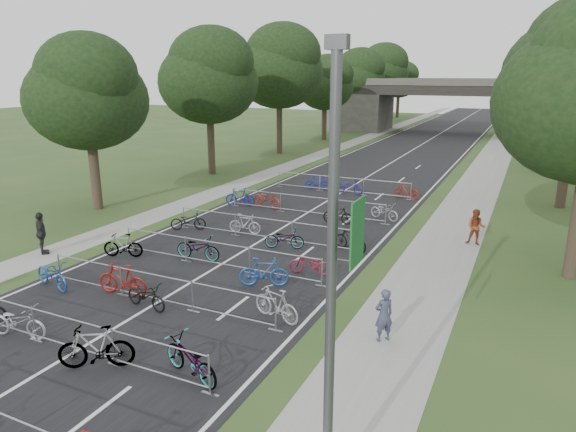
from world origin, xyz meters
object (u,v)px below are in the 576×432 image
overpass_bridge (443,106)px  lamppost (333,282)px  pedestrian_b (476,227)px  pedestrian_c (41,233)px  pedestrian_a (384,315)px

overpass_bridge → lamppost: bearing=-82.5°
pedestrian_b → pedestrian_c: size_ratio=0.89×
overpass_bridge → pedestrian_b: (9.20, -46.49, -2.69)m
lamppost → pedestrian_a: size_ratio=5.02×
overpass_bridge → lamppost: size_ratio=3.78×
pedestrian_a → pedestrian_b: 10.58m
pedestrian_b → lamppost: bearing=-88.9°
lamppost → pedestrian_b: lamppost is taller
pedestrian_c → pedestrian_a: bearing=-148.2°
pedestrian_b → pedestrian_c: 19.40m
pedestrian_b → pedestrian_c: bearing=-146.7°
pedestrian_a → pedestrian_b: size_ratio=0.98×
lamppost → pedestrian_b: (0.87, 16.51, -3.44)m
lamppost → pedestrian_c: (-16.08, 7.07, -3.34)m
lamppost → pedestrian_b: bearing=87.0°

